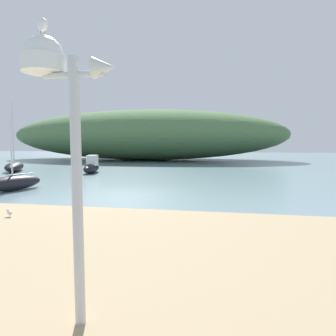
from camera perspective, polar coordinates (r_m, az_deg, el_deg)
The scene contains 8 objects.
ground_plane at distance 13.32m, azimuth -8.51°, elevation -5.14°, with size 120.00×120.00×0.00m, color gray.
distant_hill at distance 40.08m, azimuth -4.62°, elevation 6.45°, with size 37.82×14.63×6.73m, color #517547.
mast_structure at distance 3.59m, azimuth -21.06°, elevation 13.84°, with size 1.08×0.48×3.32m.
seagull_on_radar at distance 3.86m, azimuth -23.42°, elevation 24.48°, with size 0.24×0.27×0.22m.
sailboat_off_point at distance 16.09m, azimuth -28.14°, elevation -2.57°, with size 1.90×3.10×3.71m.
sailboat_west_reach at distance 26.78m, azimuth -27.90°, elevation 0.27°, with size 2.99×4.23×5.47m.
motorboat_outer_mooring at distance 23.22m, azimuth -14.74°, elevation 0.30°, with size 1.20×2.97×1.36m.
seagull_near_waterline at distance 9.64m, azimuth -28.64°, elevation -7.66°, with size 0.28×0.16×0.20m.
Camera 1 is at (4.21, -12.42, 2.33)m, focal length 31.09 mm.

